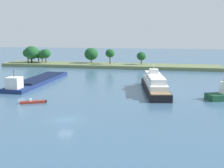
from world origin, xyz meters
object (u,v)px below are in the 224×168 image
object	(u,v)px
cargo_barge	(37,80)
small_motorboat	(33,102)
white_riverboat	(155,85)
fishing_skiff	(151,82)

from	to	relation	value
cargo_barge	small_motorboat	size ratio (longest dim) A/B	6.08
small_motorboat	white_riverboat	size ratio (longest dim) A/B	0.22
cargo_barge	white_riverboat	size ratio (longest dim) A/B	1.36
cargo_barge	fishing_skiff	world-z (taller)	cargo_barge
cargo_barge	white_riverboat	distance (m)	34.46
cargo_barge	fishing_skiff	xyz separation A→B (m)	(32.10, 6.45, -0.56)
cargo_barge	small_motorboat	xyz separation A→B (m)	(9.26, -22.85, -0.58)
white_riverboat	fishing_skiff	bearing A→B (deg)	98.15
white_riverboat	small_motorboat	bearing A→B (deg)	-145.80
fishing_skiff	small_motorboat	bearing A→B (deg)	-127.93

